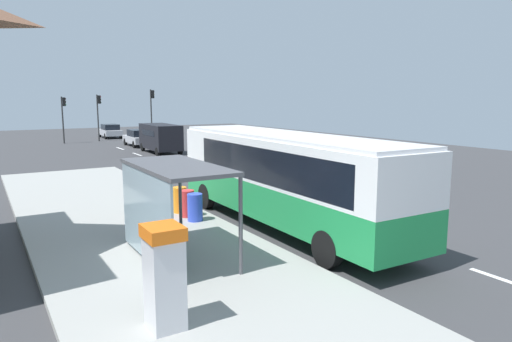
{
  "coord_description": "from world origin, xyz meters",
  "views": [
    {
      "loc": [
        -10.45,
        -11.8,
        4.38
      ],
      "look_at": [
        -1.0,
        3.82,
        1.5
      ],
      "focal_mm": 32.42,
      "sensor_mm": 36.0,
      "label": 1
    }
  ],
  "objects_px": {
    "traffic_light_median": "(99,110)",
    "recycling_bin_blue": "(195,207)",
    "sedan_near": "(110,131)",
    "recycling_bin_orange": "(180,200)",
    "sedan_far": "(139,138)",
    "traffic_light_far_side": "(63,112)",
    "traffic_light_near_side": "(152,107)",
    "white_van": "(160,136)",
    "ticket_machine": "(164,276)",
    "recycling_bin_red": "(187,203)",
    "bus_shelter": "(165,188)",
    "bus": "(284,174)"
  },
  "relations": [
    {
      "from": "recycling_bin_blue",
      "to": "ticket_machine",
      "type": "bearing_deg",
      "value": -117.87
    },
    {
      "from": "traffic_light_near_side",
      "to": "traffic_light_far_side",
      "type": "xyz_separation_m",
      "value": [
        -8.59,
        0.8,
        -0.46
      ]
    },
    {
      "from": "traffic_light_near_side",
      "to": "recycling_bin_blue",
      "type": "bearing_deg",
      "value": -106.35
    },
    {
      "from": "recycling_bin_orange",
      "to": "recycling_bin_blue",
      "type": "bearing_deg",
      "value": -90.0
    },
    {
      "from": "recycling_bin_blue",
      "to": "traffic_light_near_side",
      "type": "relative_size",
      "value": 0.18
    },
    {
      "from": "sedan_far",
      "to": "traffic_light_near_side",
      "type": "height_order",
      "value": "traffic_light_near_side"
    },
    {
      "from": "white_van",
      "to": "sedan_far",
      "type": "bearing_deg",
      "value": 89.09
    },
    {
      "from": "sedan_far",
      "to": "traffic_light_near_side",
      "type": "xyz_separation_m",
      "value": [
        3.2,
        5.42,
        2.71
      ]
    },
    {
      "from": "recycling_bin_orange",
      "to": "bus_shelter",
      "type": "distance_m",
      "value": 5.31
    },
    {
      "from": "sedan_near",
      "to": "sedan_far",
      "type": "relative_size",
      "value": 1.0
    },
    {
      "from": "white_van",
      "to": "traffic_light_near_side",
      "type": "bearing_deg",
      "value": 74.19
    },
    {
      "from": "sedan_near",
      "to": "recycling_bin_blue",
      "type": "distance_m",
      "value": 38.66
    },
    {
      "from": "bus",
      "to": "traffic_light_median",
      "type": "xyz_separation_m",
      "value": [
        2.11,
        36.41,
        1.33
      ]
    },
    {
      "from": "bus",
      "to": "recycling_bin_orange",
      "type": "relative_size",
      "value": 11.62
    },
    {
      "from": "bus_shelter",
      "to": "bus",
      "type": "bearing_deg",
      "value": 17.04
    },
    {
      "from": "bus",
      "to": "traffic_light_far_side",
      "type": "relative_size",
      "value": 2.43
    },
    {
      "from": "sedan_far",
      "to": "recycling_bin_blue",
      "type": "height_order",
      "value": "sedan_far"
    },
    {
      "from": "recycling_bin_orange",
      "to": "ticket_machine",
      "type": "bearing_deg",
      "value": -113.61
    },
    {
      "from": "recycling_bin_orange",
      "to": "traffic_light_near_side",
      "type": "xyz_separation_m",
      "value": [
        9.7,
        31.65,
        2.84
      ]
    },
    {
      "from": "traffic_light_far_side",
      "to": "recycling_bin_blue",
      "type": "bearing_deg",
      "value": -91.87
    },
    {
      "from": "sedan_near",
      "to": "recycling_bin_blue",
      "type": "xyz_separation_m",
      "value": [
        -6.5,
        -38.11,
        -0.14
      ]
    },
    {
      "from": "ticket_machine",
      "to": "recycling_bin_blue",
      "type": "relative_size",
      "value": 2.04
    },
    {
      "from": "traffic_light_median",
      "to": "white_van",
      "type": "bearing_deg",
      "value": -82.27
    },
    {
      "from": "traffic_light_far_side",
      "to": "traffic_light_near_side",
      "type": "bearing_deg",
      "value": -5.32
    },
    {
      "from": "bus",
      "to": "recycling_bin_blue",
      "type": "xyz_separation_m",
      "value": [
        -2.49,
        1.76,
        -1.19
      ]
    },
    {
      "from": "traffic_light_median",
      "to": "recycling_bin_blue",
      "type": "bearing_deg",
      "value": -97.57
    },
    {
      "from": "sedan_near",
      "to": "ticket_machine",
      "type": "distance_m",
      "value": 45.88
    },
    {
      "from": "white_van",
      "to": "recycling_bin_orange",
      "type": "xyz_separation_m",
      "value": [
        -6.4,
        -20.01,
        -0.69
      ]
    },
    {
      "from": "sedan_near",
      "to": "ticket_machine",
      "type": "relative_size",
      "value": 2.29
    },
    {
      "from": "sedan_near",
      "to": "traffic_light_near_side",
      "type": "bearing_deg",
      "value": -57.72
    },
    {
      "from": "recycling_bin_red",
      "to": "traffic_light_near_side",
      "type": "xyz_separation_m",
      "value": [
        9.7,
        32.35,
        2.84
      ]
    },
    {
      "from": "recycling_bin_blue",
      "to": "recycling_bin_orange",
      "type": "relative_size",
      "value": 1.0
    },
    {
      "from": "bus_shelter",
      "to": "sedan_far",
      "type": "bearing_deg",
      "value": 74.23
    },
    {
      "from": "recycling_bin_red",
      "to": "recycling_bin_orange",
      "type": "bearing_deg",
      "value": 90.0
    },
    {
      "from": "recycling_bin_blue",
      "to": "traffic_light_near_side",
      "type": "bearing_deg",
      "value": 73.65
    },
    {
      "from": "traffic_light_near_side",
      "to": "bus_shelter",
      "type": "relative_size",
      "value": 1.32
    },
    {
      "from": "bus",
      "to": "recycling_bin_blue",
      "type": "relative_size",
      "value": 11.62
    },
    {
      "from": "bus_shelter",
      "to": "recycling_bin_orange",
      "type": "bearing_deg",
      "value": 64.34
    },
    {
      "from": "bus",
      "to": "bus_shelter",
      "type": "height_order",
      "value": "bus"
    },
    {
      "from": "sedan_near",
      "to": "ticket_machine",
      "type": "height_order",
      "value": "ticket_machine"
    },
    {
      "from": "white_van",
      "to": "bus_shelter",
      "type": "relative_size",
      "value": 1.31
    },
    {
      "from": "sedan_far",
      "to": "recycling_bin_orange",
      "type": "bearing_deg",
      "value": -103.91
    },
    {
      "from": "recycling_bin_blue",
      "to": "traffic_light_far_side",
      "type": "xyz_separation_m",
      "value": [
        1.11,
        33.85,
        2.38
      ]
    },
    {
      "from": "ticket_machine",
      "to": "traffic_light_median",
      "type": "height_order",
      "value": "traffic_light_median"
    },
    {
      "from": "sedan_near",
      "to": "recycling_bin_orange",
      "type": "xyz_separation_m",
      "value": [
        -6.5,
        -36.71,
        -0.14
      ]
    },
    {
      "from": "recycling_bin_red",
      "to": "traffic_light_near_side",
      "type": "height_order",
      "value": "traffic_light_near_side"
    },
    {
      "from": "recycling_bin_red",
      "to": "traffic_light_far_side",
      "type": "bearing_deg",
      "value": 88.09
    },
    {
      "from": "recycling_bin_red",
      "to": "recycling_bin_blue",
      "type": "bearing_deg",
      "value": -90.0
    },
    {
      "from": "recycling_bin_orange",
      "to": "traffic_light_far_side",
      "type": "distance_m",
      "value": 32.56
    },
    {
      "from": "bus",
      "to": "traffic_light_median",
      "type": "bearing_deg",
      "value": 86.68
    }
  ]
}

